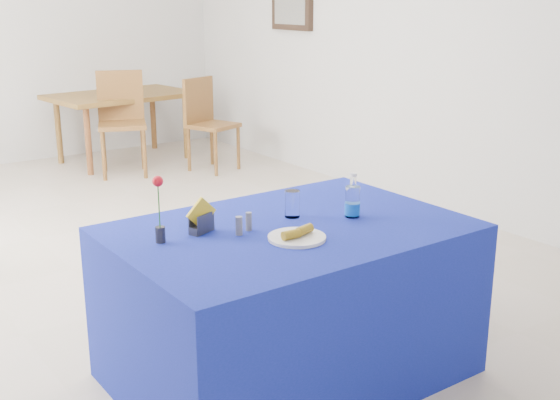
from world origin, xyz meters
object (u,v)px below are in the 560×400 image
object	(u,v)px
chair_bg_right	(207,117)
oak_table	(122,100)
plate	(297,238)
chair_bg_left	(122,115)
water_bottle	(353,202)
blue_table	(289,302)

from	to	relation	value
chair_bg_right	oak_table	bearing A→B (deg)	102.89
plate	oak_table	distance (m)	5.15
plate	chair_bg_left	world-z (taller)	chair_bg_left
plate	chair_bg_right	size ratio (longest dim) A/B	0.26
oak_table	plate	bearing A→B (deg)	-104.90
water_bottle	oak_table	distance (m)	4.96
water_bottle	chair_bg_left	xyz separation A→B (m)	(0.68, 4.35, -0.22)
blue_table	oak_table	size ratio (longest dim) A/B	1.01
blue_table	chair_bg_left	bearing A→B (deg)	76.72
blue_table	chair_bg_right	distance (m)	4.32
plate	water_bottle	xyz separation A→B (m)	(0.41, 0.11, 0.06)
water_bottle	chair_bg_right	xyz separation A→B (m)	(1.47, 3.98, -0.27)
plate	chair_bg_left	bearing A→B (deg)	76.20
plate	chair_bg_right	xyz separation A→B (m)	(1.88, 4.09, -0.21)
water_bottle	oak_table	xyz separation A→B (m)	(0.91, 4.87, -0.15)
blue_table	water_bottle	size ratio (longest dim) A/B	7.44
plate	blue_table	bearing A→B (deg)	63.52
oak_table	chair_bg_left	xyz separation A→B (m)	(-0.23, -0.52, -0.07)
chair_bg_right	chair_bg_left	bearing A→B (deg)	135.85
plate	water_bottle	size ratio (longest dim) A/B	1.19
blue_table	water_bottle	bearing A→B (deg)	-9.85
plate	chair_bg_right	world-z (taller)	chair_bg_right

